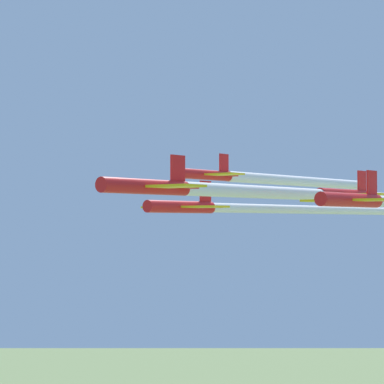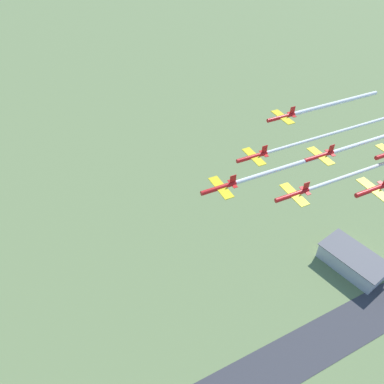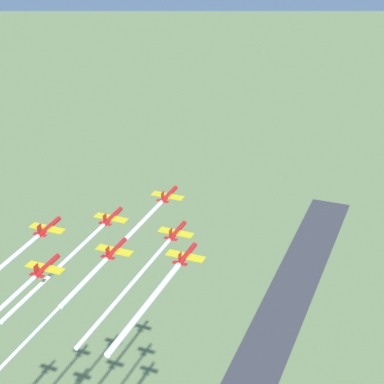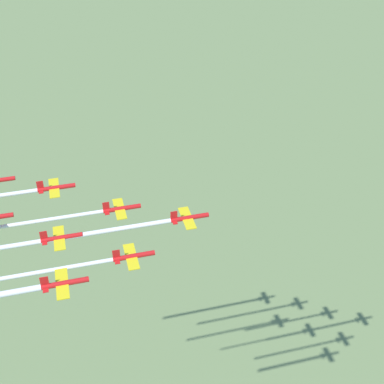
% 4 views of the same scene
% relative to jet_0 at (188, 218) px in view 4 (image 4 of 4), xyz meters
% --- Properties ---
extents(jet_0, '(9.26, 9.57, 3.21)m').
position_rel_jet_0_xyz_m(jet_0, '(0.00, 0.00, 0.00)').
color(jet_0, red).
extents(jet_1, '(9.26, 9.57, 3.21)m').
position_rel_jet_0_xyz_m(jet_1, '(-12.23, -12.98, -0.85)').
color(jet_1, red).
extents(jet_2, '(9.26, 9.57, 3.21)m').
position_rel_jet_0_xyz_m(jet_2, '(5.40, -17.00, -1.23)').
color(jet_2, red).
extents(jet_3, '(9.26, 9.57, 3.21)m').
position_rel_jet_0_xyz_m(jet_3, '(-24.47, -25.96, 2.19)').
color(jet_3, red).
extents(jet_4, '(9.26, 9.57, 3.21)m').
position_rel_jet_0_xyz_m(jet_4, '(-6.83, -29.98, 0.13)').
color(jet_4, red).
extents(jet_5, '(9.26, 9.57, 3.21)m').
position_rel_jet_0_xyz_m(jet_5, '(10.80, -34.00, 2.77)').
color(jet_5, red).
extents(smoke_trail_0, '(12.42, 49.88, 1.13)m').
position_rel_jet_0_xyz_m(smoke_trail_0, '(-6.63, -29.10, -0.05)').
color(smoke_trail_0, white).
extents(smoke_trail_1, '(10.66, 42.83, 0.98)m').
position_rel_jet_0_xyz_m(smoke_trail_1, '(-18.07, -38.57, -0.90)').
color(smoke_trail_1, white).
extents(smoke_trail_2, '(10.88, 43.86, 0.96)m').
position_rel_jet_0_xyz_m(smoke_trail_2, '(-0.55, -43.11, -1.28)').
color(smoke_trail_2, white).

